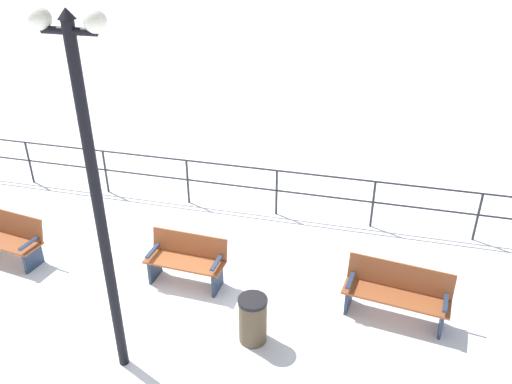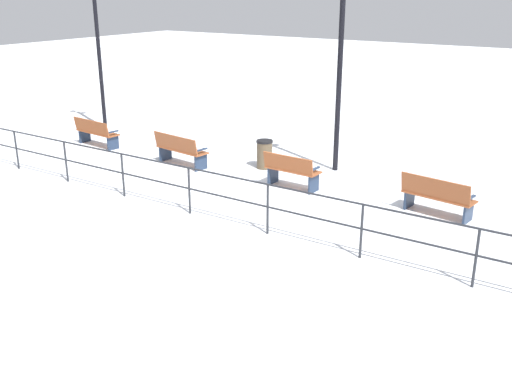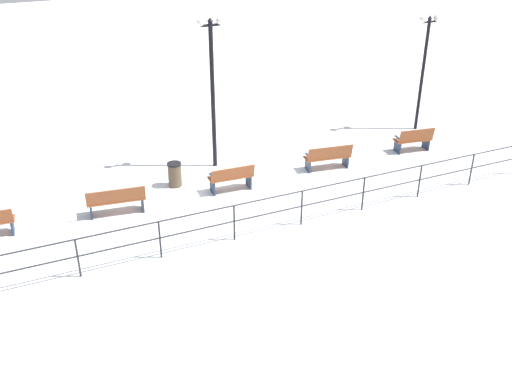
{
  "view_description": "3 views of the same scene",
  "coord_description": "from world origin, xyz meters",
  "px_view_note": "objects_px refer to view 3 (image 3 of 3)",
  "views": [
    {
      "loc": [
        6.73,
        3.07,
        5.85
      ],
      "look_at": [
        -2.0,
        0.81,
        1.0
      ],
      "focal_mm": 36.17,
      "sensor_mm": 36.0,
      "label": 1
    },
    {
      "loc": [
        -12.31,
        -6.96,
        4.82
      ],
      "look_at": [
        -2.33,
        -0.35,
        0.6
      ],
      "focal_mm": 41.13,
      "sensor_mm": 36.0,
      "label": 2
    },
    {
      "loc": [
        -15.47,
        6.05,
        8.47
      ],
      "look_at": [
        -2.3,
        0.11,
        0.99
      ],
      "focal_mm": 40.83,
      "sensor_mm": 36.0,
      "label": 3
    }
  ],
  "objects_px": {
    "lamppost_near": "(425,55)",
    "bench_second": "(328,157)",
    "bench_fourth": "(116,200)",
    "trash_bin": "(175,174)",
    "lamppost_middle": "(212,77)",
    "bench_nearest": "(414,140)",
    "bench_third": "(231,178)"
  },
  "relations": [
    {
      "from": "lamppost_near",
      "to": "lamppost_middle",
      "type": "height_order",
      "value": "lamppost_middle"
    },
    {
      "from": "bench_nearest",
      "to": "bench_third",
      "type": "height_order",
      "value": "bench_nearest"
    },
    {
      "from": "bench_nearest",
      "to": "lamppost_middle",
      "type": "height_order",
      "value": "lamppost_middle"
    },
    {
      "from": "lamppost_near",
      "to": "bench_second",
      "type": "bearing_deg",
      "value": 110.01
    },
    {
      "from": "bench_nearest",
      "to": "lamppost_middle",
      "type": "distance_m",
      "value": 7.72
    },
    {
      "from": "bench_nearest",
      "to": "bench_fourth",
      "type": "relative_size",
      "value": 0.82
    },
    {
      "from": "lamppost_near",
      "to": "bench_nearest",
      "type": "bearing_deg",
      "value": 139.47
    },
    {
      "from": "bench_fourth",
      "to": "trash_bin",
      "type": "xyz_separation_m",
      "value": [
        1.12,
        -2.11,
        -0.08
      ]
    },
    {
      "from": "bench_second",
      "to": "trash_bin",
      "type": "bearing_deg",
      "value": 87.68
    },
    {
      "from": "bench_third",
      "to": "bench_fourth",
      "type": "bearing_deg",
      "value": 92.8
    },
    {
      "from": "bench_second",
      "to": "trash_bin",
      "type": "distance_m",
      "value": 5.21
    },
    {
      "from": "bench_nearest",
      "to": "lamppost_near",
      "type": "bearing_deg",
      "value": -32.4
    },
    {
      "from": "bench_third",
      "to": "lamppost_near",
      "type": "bearing_deg",
      "value": -74.26
    },
    {
      "from": "bench_nearest",
      "to": "bench_third",
      "type": "distance_m",
      "value": 7.23
    },
    {
      "from": "bench_nearest",
      "to": "lamppost_near",
      "type": "xyz_separation_m",
      "value": [
        1.83,
        -1.56,
        2.52
      ]
    },
    {
      "from": "bench_fourth",
      "to": "trash_bin",
      "type": "bearing_deg",
      "value": -54.62
    },
    {
      "from": "trash_bin",
      "to": "bench_third",
      "type": "bearing_deg",
      "value": -126.27
    },
    {
      "from": "bench_nearest",
      "to": "lamppost_middle",
      "type": "xyz_separation_m",
      "value": [
        1.83,
        7.01,
        2.68
      ]
    },
    {
      "from": "bench_second",
      "to": "bench_fourth",
      "type": "xyz_separation_m",
      "value": [
        -0.17,
        7.23,
        0.01
      ]
    },
    {
      "from": "bench_second",
      "to": "lamppost_middle",
      "type": "height_order",
      "value": "lamppost_middle"
    },
    {
      "from": "bench_nearest",
      "to": "bench_third",
      "type": "xyz_separation_m",
      "value": [
        -0.22,
        7.22,
        0.01
      ]
    },
    {
      "from": "bench_nearest",
      "to": "lamppost_middle",
      "type": "bearing_deg",
      "value": 83.5
    },
    {
      "from": "bench_second",
      "to": "lamppost_middle",
      "type": "distance_m",
      "value": 4.72
    },
    {
      "from": "bench_third",
      "to": "lamppost_middle",
      "type": "relative_size",
      "value": 0.29
    },
    {
      "from": "bench_third",
      "to": "trash_bin",
      "type": "relative_size",
      "value": 1.8
    },
    {
      "from": "bench_second",
      "to": "trash_bin",
      "type": "relative_size",
      "value": 2.06
    },
    {
      "from": "bench_fourth",
      "to": "lamppost_near",
      "type": "relative_size",
      "value": 0.39
    },
    {
      "from": "trash_bin",
      "to": "bench_second",
      "type": "bearing_deg",
      "value": -100.51
    },
    {
      "from": "lamppost_near",
      "to": "trash_bin",
      "type": "xyz_separation_m",
      "value": [
        -0.94,
        10.3,
        -2.58
      ]
    },
    {
      "from": "bench_third",
      "to": "trash_bin",
      "type": "bearing_deg",
      "value": 56.37
    },
    {
      "from": "bench_nearest",
      "to": "bench_second",
      "type": "distance_m",
      "value": 3.62
    },
    {
      "from": "lamppost_near",
      "to": "lamppost_middle",
      "type": "xyz_separation_m",
      "value": [
        0.0,
        8.57,
        0.16
      ]
    }
  ]
}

